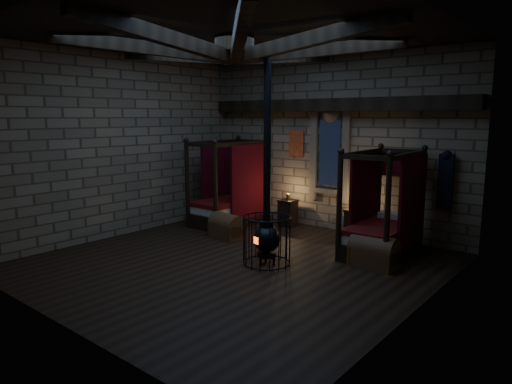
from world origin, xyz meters
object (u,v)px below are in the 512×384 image
Objects in this scene: bed_right at (383,229)px; trunk_right at (374,253)px; bed_left at (230,203)px; stove at (267,234)px; trunk_left at (227,227)px.

bed_right is 0.98m from trunk_right.
bed_right is (4.29, -0.06, -0.01)m from bed_left.
bed_right reaches higher than trunk_right.
stove is (2.90, -2.13, 0.05)m from bed_left.
bed_right is 2.47× the size of trunk_right.
trunk_left is at bearing -177.14° from trunk_right.
trunk_right is (4.53, -0.98, -0.26)m from bed_left.
bed_right is 2.50m from stove.
stove is at bearing -145.67° from trunk_right.
bed_left reaches higher than bed_right.
bed_left is 2.51× the size of trunk_left.
stove is (-1.63, -1.15, 0.31)m from trunk_right.
bed_left is 2.54× the size of trunk_right.
stove reaches higher than bed_right.
bed_right is at bearing 27.09° from trunk_left.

